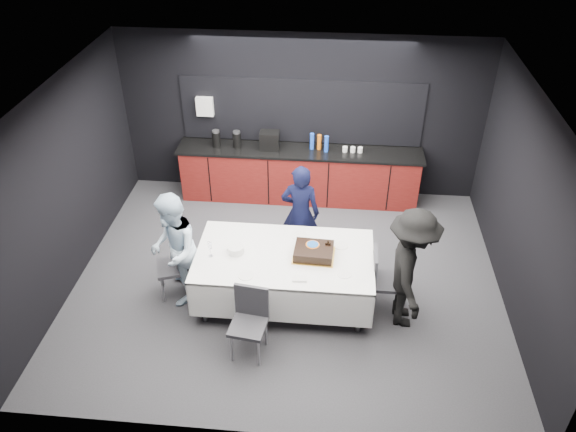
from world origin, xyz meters
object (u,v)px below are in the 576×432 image
object	(u,v)px
chair_near	(250,317)
person_center	(300,213)
person_right	(410,269)
champagne_flute	(210,246)
cake_assembly	(314,252)
person_left	(174,250)
plate_stack	(236,249)
chair_right	(382,276)
chair_left	(178,262)
party_table	(284,263)

from	to	relation	value
chair_near	person_center	xyz separation A→B (m)	(0.46, 1.89, 0.24)
person_right	champagne_flute	bearing A→B (deg)	87.04
cake_assembly	person_left	size ratio (longest dim) A/B	0.34
plate_stack	person_right	bearing A→B (deg)	-5.71
plate_stack	chair_near	size ratio (longest dim) A/B	0.24
chair_near	person_center	bearing A→B (deg)	76.24
person_center	chair_right	bearing A→B (deg)	142.76
chair_left	person_right	size ratio (longest dim) A/B	0.54
cake_assembly	plate_stack	bearing A→B (deg)	-178.61
chair_right	person_center	world-z (taller)	person_center
party_table	person_left	size ratio (longest dim) A/B	1.43
plate_stack	person_left	xyz separation A→B (m)	(-0.81, -0.07, -0.02)
champagne_flute	person_right	distance (m)	2.55
person_left	person_center	bearing A→B (deg)	109.81
cake_assembly	chair_right	size ratio (longest dim) A/B	0.60
chair_left	person_center	bearing A→B (deg)	31.23
chair_near	person_left	bearing A→B (deg)	143.21
chair_right	chair_near	world-z (taller)	same
cake_assembly	champagne_flute	size ratio (longest dim) A/B	2.48
plate_stack	chair_left	world-z (taller)	chair_left
chair_left	person_right	xyz separation A→B (m)	(3.04, -0.25, 0.32)
cake_assembly	champagne_flute	xyz separation A→B (m)	(-1.33, -0.13, 0.09)
plate_stack	chair_near	world-z (taller)	chair_near
champagne_flute	chair_right	bearing A→B (deg)	2.16
party_table	chair_left	xyz separation A→B (m)	(-1.45, 0.03, -0.11)
party_table	cake_assembly	size ratio (longest dim) A/B	4.18
chair_right	chair_near	size ratio (longest dim) A/B	1.00
cake_assembly	plate_stack	size ratio (longest dim) A/B	2.54
cake_assembly	chair_right	world-z (taller)	cake_assembly
person_right	plate_stack	bearing A→B (deg)	83.97
party_table	champagne_flute	xyz separation A→B (m)	(-0.95, -0.11, 0.30)
plate_stack	person_left	world-z (taller)	person_left
chair_right	cake_assembly	bearing A→B (deg)	177.08
plate_stack	chair_left	xyz separation A→B (m)	(-0.81, 0.03, -0.30)
plate_stack	chair_left	distance (m)	0.86
cake_assembly	person_center	distance (m)	1.00
champagne_flute	chair_right	world-z (taller)	champagne_flute
chair_right	person_left	bearing A→B (deg)	-179.08
cake_assembly	person_center	bearing A→B (deg)	104.35
chair_right	person_center	size ratio (longest dim) A/B	0.60
cake_assembly	person_right	bearing A→B (deg)	-11.55
party_table	person_left	bearing A→B (deg)	-177.20
party_table	chair_left	size ratio (longest dim) A/B	2.51
chair_left	chair_near	bearing A→B (deg)	-39.89
champagne_flute	person_right	bearing A→B (deg)	-2.64
plate_stack	chair_right	xyz separation A→B (m)	(1.92, -0.02, -0.30)
person_center	chair_near	bearing A→B (deg)	80.33
plate_stack	champagne_flute	xyz separation A→B (m)	(-0.31, -0.11, 0.11)
cake_assembly	person_center	world-z (taller)	person_center
party_table	champagne_flute	distance (m)	1.01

